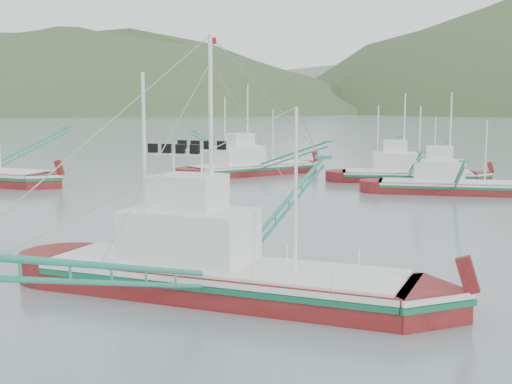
% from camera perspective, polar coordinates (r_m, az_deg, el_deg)
% --- Properties ---
extents(ground, '(1200.00, 1200.00, 0.00)m').
position_cam_1_polar(ground, '(31.91, -2.01, -7.10)').
color(ground, slate).
rests_on(ground, ground).
extents(main_boat, '(15.96, 27.69, 11.33)m').
position_cam_1_polar(main_boat, '(29.09, -2.97, -4.48)').
color(main_boat, '#640F0F').
rests_on(main_boat, ground).
extents(bg_boat_right, '(12.60, 22.68, 9.17)m').
position_cam_1_polar(bg_boat_right, '(62.47, 15.38, 1.02)').
color(bg_boat_right, '#640F0F').
rests_on(bg_boat_right, ground).
extents(bg_boat_far, '(20.74, 20.95, 10.14)m').
position_cam_1_polar(bg_boat_far, '(74.84, -0.43, 3.03)').
color(bg_boat_far, '#640F0F').
rests_on(bg_boat_far, ground).
extents(bg_boat_extra, '(12.70, 22.65, 9.17)m').
position_cam_1_polar(bg_boat_extra, '(70.28, 11.89, 1.82)').
color(bg_boat_extra, '#640F0F').
rests_on(bg_boat_extra, ground).
extents(headland_left, '(448.00, 308.00, 210.00)m').
position_cam_1_polar(headland_left, '(432.61, -14.99, 6.22)').
color(headland_left, '#364A26').
rests_on(headland_left, ground).
extents(ridge_distant, '(960.00, 400.00, 240.00)m').
position_cam_1_polar(ridge_distant, '(590.62, 13.02, 6.57)').
color(ridge_distant, slate).
rests_on(ridge_distant, ground).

